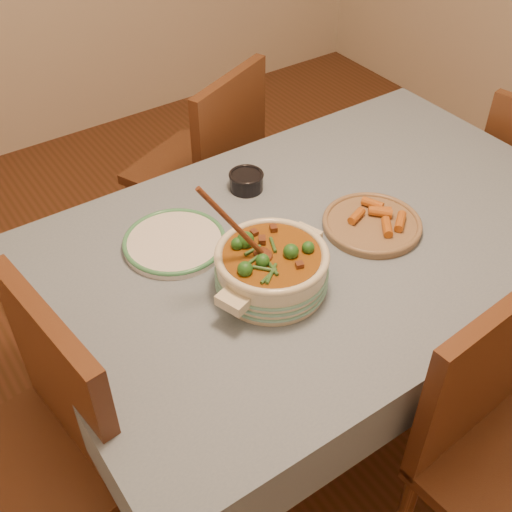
{
  "coord_description": "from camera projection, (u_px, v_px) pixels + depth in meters",
  "views": [
    {
      "loc": [
        -0.98,
        -1.07,
        1.94
      ],
      "look_at": [
        -0.29,
        -0.06,
        0.86
      ],
      "focal_mm": 45.0,
      "sensor_mm": 36.0,
      "label": 1
    }
  ],
  "objects": [
    {
      "name": "chair_far",
      "position": [
        209.0,
        163.0,
        2.57
      ],
      "size": [
        0.57,
        0.57,
        0.93
      ],
      "rotation": [
        0.0,
        0.0,
        3.55
      ],
      "color": "brown",
      "rests_on": "floor"
    },
    {
      "name": "floor",
      "position": [
        311.0,
        392.0,
        2.37
      ],
      "size": [
        4.5,
        4.5,
        0.0
      ],
      "primitive_type": "plane",
      "color": "#4A2A15",
      "rests_on": "ground"
    },
    {
      "name": "stew_casserole",
      "position": [
        271.0,
        266.0,
        1.65
      ],
      "size": [
        0.38,
        0.36,
        0.35
      ],
      "rotation": [
        0.0,
        0.0,
        0.32
      ],
      "color": "beige",
      "rests_on": "dining_table"
    },
    {
      "name": "chair_near",
      "position": [
        503.0,
        446.0,
        1.59
      ],
      "size": [
        0.47,
        0.47,
        0.94
      ],
      "rotation": [
        0.0,
        0.0,
        0.08
      ],
      "color": "brown",
      "rests_on": "floor"
    },
    {
      "name": "dining_table",
      "position": [
        323.0,
        258.0,
        1.93
      ],
      "size": [
        1.68,
        1.08,
        0.76
      ],
      "color": "brown",
      "rests_on": "floor"
    },
    {
      "name": "chair_left",
      "position": [
        35.0,
        453.0,
        1.56
      ],
      "size": [
        0.5,
        0.5,
        0.97
      ],
      "rotation": [
        0.0,
        0.0,
        -1.46
      ],
      "color": "brown",
      "rests_on": "floor"
    },
    {
      "name": "fried_plate",
      "position": [
        372.0,
        223.0,
        1.88
      ],
      "size": [
        0.35,
        0.35,
        0.05
      ],
      "rotation": [
        0.0,
        0.0,
        -0.28
      ],
      "color": "#917650",
      "rests_on": "dining_table"
    },
    {
      "name": "condiment_bowl",
      "position": [
        246.0,
        180.0,
        2.02
      ],
      "size": [
        0.13,
        0.13,
        0.06
      ],
      "rotation": [
        0.0,
        0.0,
        -0.23
      ],
      "color": "black",
      "rests_on": "dining_table"
    },
    {
      "name": "white_plate",
      "position": [
        175.0,
        242.0,
        1.82
      ],
      "size": [
        0.38,
        0.38,
        0.03
      ],
      "rotation": [
        0.0,
        0.0,
        -0.38
      ],
      "color": "silver",
      "rests_on": "dining_table"
    }
  ]
}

